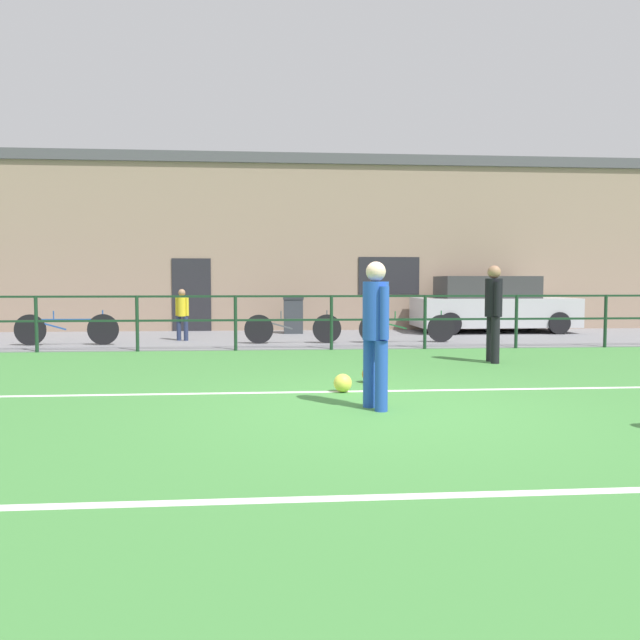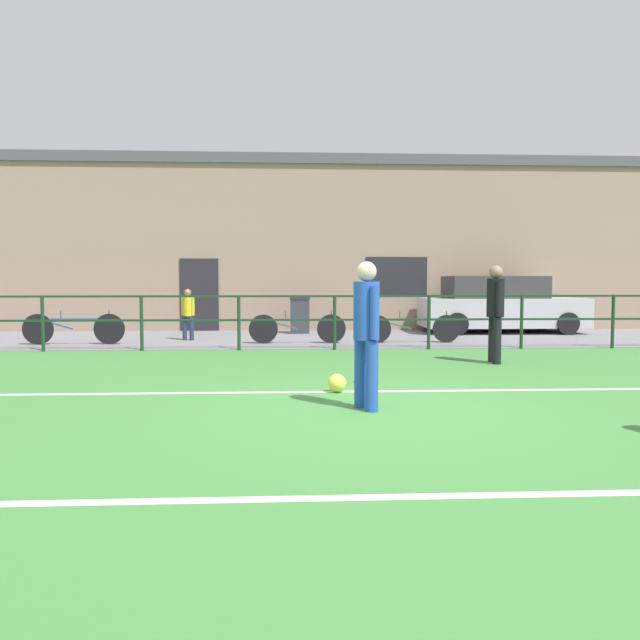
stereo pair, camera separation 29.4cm
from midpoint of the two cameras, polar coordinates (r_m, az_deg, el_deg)
ground at (r=6.95m, az=6.35°, el=-8.42°), size 60.00×44.00×0.04m
field_line_touchline at (r=7.99m, az=5.09°, el=-6.67°), size 36.00×0.11×0.00m
field_line_hash at (r=4.29m, az=12.62°, el=-15.79°), size 36.00×0.11×0.00m
pavement_strip at (r=15.31m, az=1.22°, el=-1.73°), size 48.00×5.00×0.02m
perimeter_fence at (r=12.77m, az=2.04°, el=0.54°), size 36.07×0.07×1.15m
clubhouse_facade at (r=18.97m, az=0.42°, el=7.03°), size 28.00×2.56×5.12m
player_goalkeeper at (r=11.11m, az=16.81°, el=1.10°), size 0.30×0.47×1.71m
player_striker at (r=6.78m, az=5.60°, el=-0.55°), size 0.29×0.42×1.65m
soccer_ball_match at (r=7.90m, az=2.68°, el=-5.92°), size 0.24×0.24×0.24m
soccer_ball_spare at (r=8.65m, az=5.36°, el=-5.11°), size 0.24×0.24×0.24m
spectator_child at (r=14.98m, az=-11.70°, el=0.81°), size 0.33×0.22×1.24m
parked_car_red at (r=17.72m, az=16.91°, el=1.28°), size 4.40×1.86×1.57m
bicycle_parked_0 at (r=13.95m, az=-1.54°, el=-0.78°), size 2.22×0.04×0.76m
bicycle_parked_2 at (r=14.72m, az=-21.54°, el=-0.75°), size 2.27×0.04×0.78m
bicycle_parked_3 at (r=14.26m, az=9.15°, el=-0.77°), size 2.25×0.04×0.74m
trash_bin_0 at (r=16.69m, az=-1.40°, el=0.49°), size 0.55×0.46×1.01m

